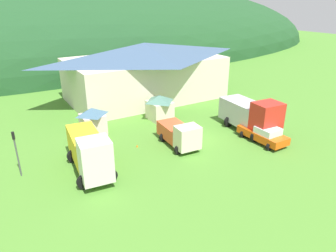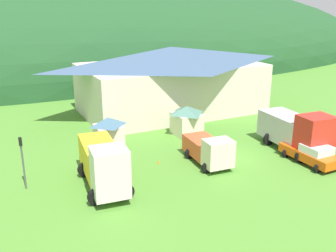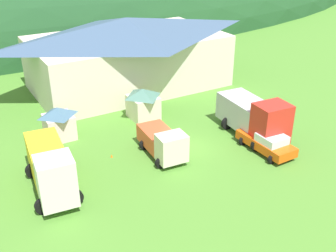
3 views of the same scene
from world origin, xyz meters
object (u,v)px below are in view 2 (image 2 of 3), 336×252
Objects in this scene: crane_truck_red at (297,131)px; service_pickup_orange at (311,153)px; depot_building at (171,79)px; traffic_light_west at (22,157)px; play_shed_pink at (109,132)px; heavy_rig_striped at (103,163)px; traffic_cone_near_pickup at (158,163)px; play_shed_cream at (187,120)px; light_truck_cream at (209,150)px.

crane_truck_red is 2.76m from service_pickup_orange.
depot_building reaches higher than traffic_light_west.
play_shed_pink reaches higher than service_pickup_orange.
depot_building reaches higher than heavy_rig_striped.
heavy_rig_striped is at bearing -24.55° from traffic_light_west.
traffic_cone_near_pickup is at bearing -116.71° from service_pickup_orange.
traffic_cone_near_pickup is at bearing -99.48° from crane_truck_red.
crane_truck_red is at bearing -29.57° from play_shed_pink.
heavy_rig_striped reaches higher than play_shed_cream.
depot_building is 2.90× the size of heavy_rig_striped.
crane_truck_red is at bearing -8.10° from traffic_light_west.
play_shed_cream is 0.55× the size of light_truck_cream.
crane_truck_red reaches higher than traffic_light_west.
light_truck_cream reaches higher than traffic_cone_near_pickup.
depot_building reaches higher than crane_truck_red.
play_shed_cream is 1.03× the size of play_shed_pink.
play_shed_pink is at bearing -179.83° from play_shed_cream.
play_shed_cream reaches higher than service_pickup_orange.
play_shed_pink is 7.54m from heavy_rig_striped.
heavy_rig_striped reaches higher than service_pickup_orange.
play_shed_cream is 16.02m from traffic_light_west.
heavy_rig_striped is (-10.38, -7.08, 0.35)m from play_shed_cream.
service_pickup_orange is 12.02m from traffic_cone_near_pickup.
crane_truck_red is 14.28× the size of traffic_cone_near_pickup.
depot_building is at bearing 73.33° from play_shed_cream.
heavy_rig_striped is at bearing -130.07° from depot_building.
traffic_cone_near_pickup is (2.40, -5.03, -1.42)m from play_shed_pink.
service_pickup_orange is (-0.74, -2.44, -1.04)m from crane_truck_red.
service_pickup_orange is (15.79, -3.27, -0.98)m from heavy_rig_striped.
heavy_rig_striped is 14.79× the size of traffic_cone_near_pickup.
depot_building reaches higher than play_shed_pink.
depot_building is at bearing 145.84° from heavy_rig_striped.
play_shed_pink is (-10.19, -8.20, -2.39)m from depot_building.
play_shed_cream reaches higher than traffic_cone_near_pickup.
service_pickup_orange is 1.32× the size of traffic_light_west.
play_shed_cream is 7.15m from light_truck_cream.
crane_truck_red is at bearing -52.12° from play_shed_cream.
light_truck_cream is 8.05m from service_pickup_orange.
service_pickup_orange is at bearing -80.91° from depot_building.
depot_building reaches higher than traffic_cone_near_pickup.
crane_truck_red is 21.61m from traffic_light_west.
traffic_light_west is at bearing -93.63° from crane_truck_red.
play_shed_pink reaches higher than traffic_cone_near_pickup.
play_shed_pink is 0.56× the size of service_pickup_orange.
traffic_light_west is (-13.38, 2.04, 1.08)m from light_truck_cream.
light_truck_cream is at bearing 97.08° from heavy_rig_striped.
play_shed_cream is at bearing 43.38° from traffic_cone_near_pickup.
traffic_light_west reaches higher than service_pickup_orange.
depot_building is 7.72× the size of play_shed_pink.
heavy_rig_striped is 8.55m from light_truck_cream.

